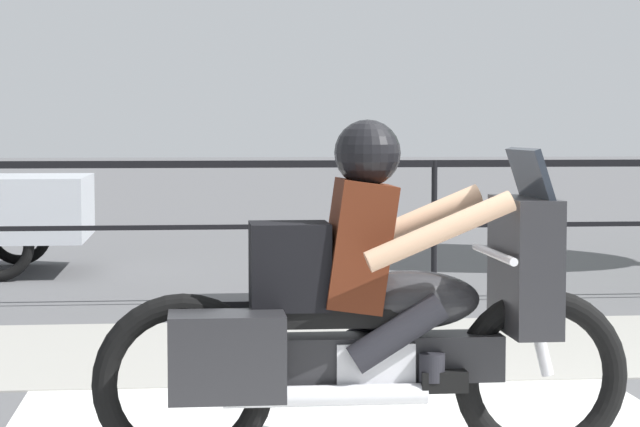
# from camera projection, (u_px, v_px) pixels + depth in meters

# --- Properties ---
(sidewalk_band) EXTENTS (44.00, 2.40, 0.01)m
(sidewalk_band) POSITION_uv_depth(u_px,v_px,m) (490.00, 345.00, 8.56)
(sidewalk_band) COLOR #99968E
(sidewalk_band) RESTS_ON ground
(fence_railing) EXTENTS (36.00, 0.05, 1.23)m
(fence_railing) POSITION_uv_depth(u_px,v_px,m) (434.00, 191.00, 10.52)
(fence_railing) COLOR black
(fence_railing) RESTS_ON ground
(motorcycle) EXTENTS (2.37, 0.76, 1.53)m
(motorcycle) POSITION_uv_depth(u_px,v_px,m) (362.00, 315.00, 5.43)
(motorcycle) COLOR black
(motorcycle) RESTS_ON ground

